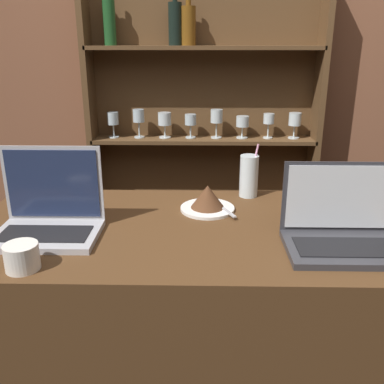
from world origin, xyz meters
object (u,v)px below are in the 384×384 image
laptop_far (343,229)px  coffee_cup (22,257)px  cake_plate (208,200)px  water_glass (249,176)px  laptop_near (49,214)px

laptop_far → coffee_cup: bearing=-170.1°
cake_plate → water_glass: 0.21m
laptop_far → cake_plate: laptop_far is taller
laptop_near → cake_plate: (0.46, 0.19, -0.02)m
laptop_near → laptop_far: bearing=-4.7°
laptop_far → coffee_cup: 0.84m
laptop_far → water_glass: (-0.22, 0.40, 0.03)m
laptop_far → coffee_cup: (-0.83, -0.14, -0.02)m
cake_plate → laptop_far: bearing=-35.2°
laptop_near → water_glass: laptop_near is taller
laptop_near → cake_plate: bearing=22.1°
laptop_near → coffee_cup: 0.22m
coffee_cup → cake_plate: bearing=41.0°
laptop_far → laptop_near: bearing=175.3°
water_glass → coffee_cup: bearing=-138.4°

